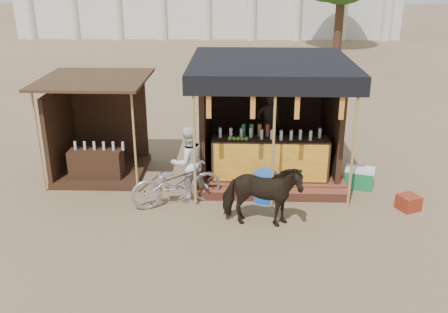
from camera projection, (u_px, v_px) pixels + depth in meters
ground at (221, 244)px, 9.11m from camera, size 120.00×120.00×0.00m
main_stall at (268, 133)px, 11.85m from camera, size 3.60×3.61×2.78m
secondary_stall at (94, 140)px, 11.92m from camera, size 2.40×2.40×2.38m
cow at (261, 196)px, 9.52m from camera, size 1.59×0.82×1.30m
motorbike at (176, 182)px, 10.45m from camera, size 2.06×1.35×1.02m
bystander at (188, 162)px, 10.71m from camera, size 0.99×0.93×1.61m
blue_barrel at (265, 186)px, 10.68m from camera, size 0.65×0.65×0.66m
red_crate at (408, 203)px, 10.35m from camera, size 0.52×0.52×0.31m
cooler at (359, 178)px, 11.36m from camera, size 0.74×0.61×0.46m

